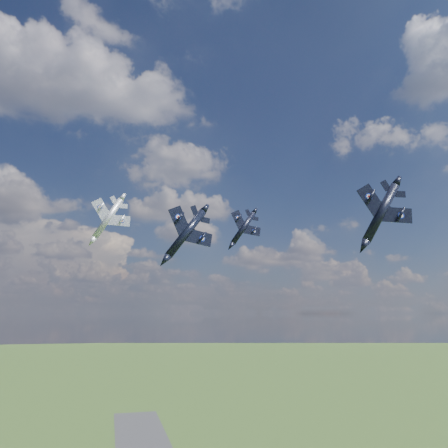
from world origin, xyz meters
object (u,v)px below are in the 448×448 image
object	(u,v)px
jet_high_navy	(243,228)
jet_left_silver	(108,219)
jet_right_navy	(381,213)
jet_lead_navy	(186,233)

from	to	relation	value
jet_high_navy	jet_left_silver	size ratio (longest dim) A/B	1.13
jet_right_navy	jet_left_silver	xyz separation A→B (m)	(-43.07, 26.47, 2.30)
jet_lead_navy	jet_right_navy	bearing A→B (deg)	-53.42
jet_right_navy	jet_high_navy	distance (m)	48.41
jet_left_silver	jet_high_navy	bearing A→B (deg)	30.27
jet_right_navy	jet_high_navy	size ratio (longest dim) A/B	1.05
jet_lead_navy	jet_left_silver	world-z (taller)	jet_left_silver
jet_high_navy	jet_left_silver	xyz separation A→B (m)	(-34.14, -20.73, -3.73)
jet_right_navy	jet_left_silver	size ratio (longest dim) A/B	1.19
jet_lead_navy	jet_high_navy	world-z (taller)	jet_high_navy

